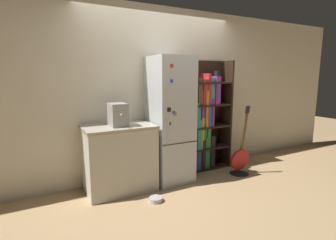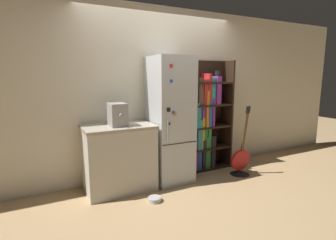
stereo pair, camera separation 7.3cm
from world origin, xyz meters
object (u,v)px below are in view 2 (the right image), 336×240
refrigerator (170,120)px  bookshelf (202,120)px  pet_bowl (155,199)px  espresso_machine (118,115)px  guitar (240,164)px

refrigerator → bookshelf: size_ratio=1.02×
refrigerator → pet_bowl: 1.16m
refrigerator → pet_bowl: refrigerator is taller
refrigerator → pet_bowl: (-0.50, -0.56, -0.89)m
bookshelf → espresso_machine: size_ratio=5.60×
guitar → pet_bowl: bearing=-172.2°
pet_bowl → guitar: bearing=7.8°
bookshelf → guitar: bookshelf is taller
espresso_machine → pet_bowl: espresso_machine is taller
espresso_machine → guitar: (1.90, -0.30, -0.90)m
pet_bowl → bookshelf: bearing=31.5°
refrigerator → bookshelf: 0.72m
bookshelf → guitar: (0.41, -0.51, -0.67)m
espresso_machine → guitar: size_ratio=0.29×
bookshelf → pet_bowl: (-1.19, -0.73, -0.80)m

